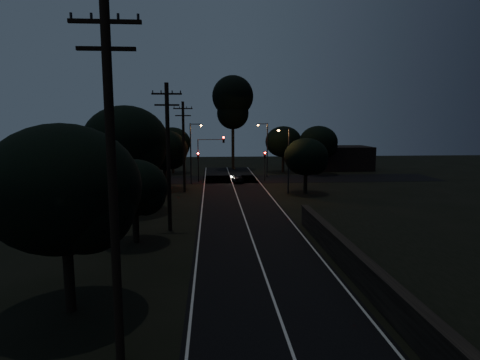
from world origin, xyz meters
TOP-DOWN VIEW (x-y plane):
  - ground at (0.00, 0.00)m, footprint 160.00×160.00m
  - road_surface at (0.00, 31.12)m, footprint 60.00×70.00m
  - retaining_wall at (7.74, 3.00)m, footprint 6.93×26.00m
  - utility_pole_near at (-6.00, -2.00)m, footprint 2.20×0.30m
  - utility_pole_mid at (-6.00, 15.00)m, footprint 2.20×0.30m
  - utility_pole_far at (-6.00, 32.00)m, footprint 2.20×0.30m
  - tree_left_a at (-8.77, 1.87)m, footprint 6.43×6.43m
  - tree_left_b at (-7.84, 11.91)m, footprint 4.49×4.49m
  - tree_left_c at (-10.23, 21.85)m, footprint 7.65×7.65m
  - tree_left_d at (-8.30, 33.88)m, footprint 5.74×5.74m
  - tree_far_nw at (-8.79, 49.88)m, footprint 5.80×5.80m
  - tree_far_w at (-13.74, 45.85)m, footprint 7.30×7.30m
  - tree_far_ne at (9.21, 49.88)m, footprint 5.93×5.93m
  - tree_far_e at (14.21, 46.88)m, footprint 5.98×5.98m
  - tree_right_a at (8.18, 29.90)m, footprint 5.02×5.02m
  - tall_pine at (1.00, 55.00)m, footprint 7.08×7.08m
  - building_left at (-20.00, 52.00)m, footprint 10.00×8.00m
  - building_right at (20.00, 53.00)m, footprint 9.00×7.00m
  - signal_left at (-4.60, 39.99)m, footprint 0.28×0.35m
  - signal_right at (4.60, 39.99)m, footprint 0.28×0.35m
  - signal_mast at (-2.91, 39.99)m, footprint 3.70×0.35m
  - streetlight_a at (-5.31, 38.00)m, footprint 1.66×0.26m
  - streetlight_b at (5.31, 44.00)m, footprint 1.66×0.26m
  - streetlight_c at (5.83, 30.00)m, footprint 1.46×0.26m
  - car at (0.73, 38.84)m, footprint 1.61×3.42m

SIDE VIEW (x-z plane):
  - ground at x=0.00m, z-range 0.00..0.00m
  - road_surface at x=0.00m, z-range 0.00..0.03m
  - car at x=0.73m, z-range 0.00..1.13m
  - retaining_wall at x=7.74m, z-range -0.18..1.42m
  - building_right at x=20.00m, z-range 0.00..4.00m
  - building_left at x=-20.00m, z-range 0.00..4.40m
  - signal_left at x=-4.60m, z-range 0.79..4.89m
  - signal_right at x=4.60m, z-range 0.79..4.89m
  - tree_left_b at x=-7.84m, z-range 0.84..6.56m
  - tree_right_a at x=8.18m, z-range 0.95..7.32m
  - signal_mast at x=-2.91m, z-range 1.21..7.46m
  - streetlight_c at x=5.83m, z-range 0.60..8.10m
  - streetlight_a at x=-5.31m, z-range 0.64..8.64m
  - streetlight_b at x=5.31m, z-range 0.64..8.64m
  - tree_left_d at x=-8.30m, z-range 1.08..8.35m
  - tree_far_nw at x=-8.79m, z-range 1.08..8.43m
  - tree_far_ne at x=9.21m, z-range 1.10..8.61m
  - tree_far_e at x=14.21m, z-range 1.12..8.71m
  - tree_left_a at x=-8.77m, z-range 1.20..9.34m
  - utility_pole_far at x=-6.00m, z-range 0.23..10.73m
  - utility_pole_mid at x=-6.00m, z-range 0.24..11.24m
  - tree_far_w at x=-13.74m, z-range 1.40..10.70m
  - utility_pole_near at x=-6.00m, z-range 0.25..12.25m
  - tree_left_c at x=-10.23m, z-range 1.42..11.08m
  - tall_pine at x=1.00m, z-range 3.56..19.65m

